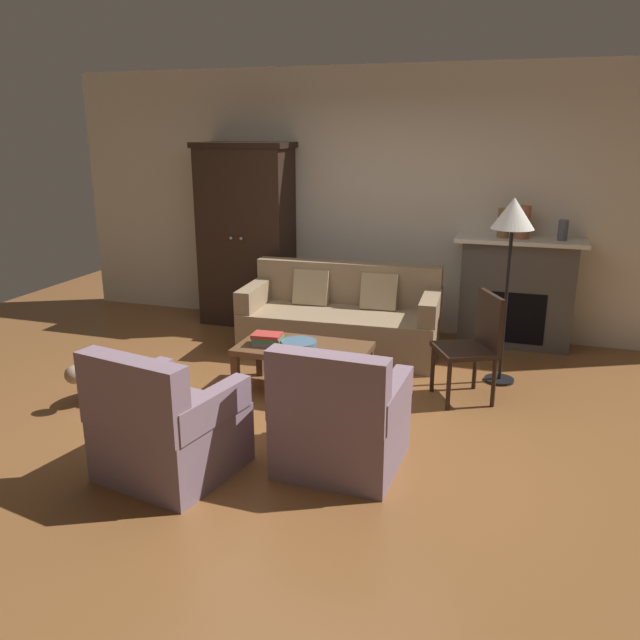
% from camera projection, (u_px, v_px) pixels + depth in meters
% --- Properties ---
extents(ground_plane, '(9.60, 9.60, 0.00)m').
position_uv_depth(ground_plane, '(297.00, 415.00, 5.05)').
color(ground_plane, brown).
extents(back_wall, '(7.20, 0.10, 2.80)m').
position_uv_depth(back_wall, '(376.00, 202.00, 6.97)').
color(back_wall, silver).
rests_on(back_wall, ground).
extents(fireplace, '(1.26, 0.48, 1.12)m').
position_uv_depth(fireplace, '(516.00, 292.00, 6.52)').
color(fireplace, '#4C4947').
rests_on(fireplace, ground).
extents(armoire, '(1.06, 0.57, 2.02)m').
position_uv_depth(armoire, '(246.00, 235.00, 7.20)').
color(armoire, black).
rests_on(armoire, ground).
extents(couch, '(1.96, 0.95, 0.86)m').
position_uv_depth(couch, '(341.00, 321.00, 6.40)').
color(couch, '#937A5B').
rests_on(couch, ground).
extents(coffee_table, '(1.10, 0.60, 0.42)m').
position_uv_depth(coffee_table, '(303.00, 352.00, 5.37)').
color(coffee_table, brown).
rests_on(coffee_table, ground).
extents(fruit_bowl, '(0.29, 0.29, 0.05)m').
position_uv_depth(fruit_bowl, '(299.00, 344.00, 5.32)').
color(fruit_bowl, slate).
rests_on(fruit_bowl, coffee_table).
extents(book_stack, '(0.27, 0.20, 0.10)m').
position_uv_depth(book_stack, '(268.00, 339.00, 5.37)').
color(book_stack, gray).
rests_on(book_stack, coffee_table).
extents(mantel_vase_bronze, '(0.12, 0.12, 0.29)m').
position_uv_depth(mantel_vase_bronze, '(504.00, 223.00, 6.36)').
color(mantel_vase_bronze, olive).
rests_on(mantel_vase_bronze, fireplace).
extents(mantel_vase_terracotta, '(0.15, 0.15, 0.32)m').
position_uv_depth(mantel_vase_terracotta, '(523.00, 222.00, 6.30)').
color(mantel_vase_terracotta, '#A86042').
rests_on(mantel_vase_terracotta, fireplace).
extents(mantel_vase_slate, '(0.09, 0.09, 0.20)m').
position_uv_depth(mantel_vase_slate, '(563.00, 230.00, 6.20)').
color(mantel_vase_slate, '#565B66').
rests_on(mantel_vase_slate, fireplace).
extents(armchair_near_left, '(0.90, 0.90, 0.88)m').
position_uv_depth(armchair_near_left, '(166.00, 429.00, 4.10)').
color(armchair_near_left, gray).
rests_on(armchair_near_left, ground).
extents(armchair_near_right, '(0.80, 0.80, 0.88)m').
position_uv_depth(armchair_near_right, '(340.00, 423.00, 4.20)').
color(armchair_near_right, gray).
rests_on(armchair_near_right, ground).
extents(side_chair_wooden, '(0.59, 0.59, 0.90)m').
position_uv_depth(side_chair_wooden, '(475.00, 340.00, 5.22)').
color(side_chair_wooden, black).
rests_on(side_chair_wooden, ground).
extents(floor_lamp, '(0.36, 0.36, 1.62)m').
position_uv_depth(floor_lamp, '(512.00, 224.00, 5.32)').
color(floor_lamp, black).
rests_on(floor_lamp, ground).
extents(dog, '(0.24, 0.57, 0.39)m').
position_uv_depth(dog, '(94.00, 373.00, 5.23)').
color(dog, gray).
rests_on(dog, ground).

